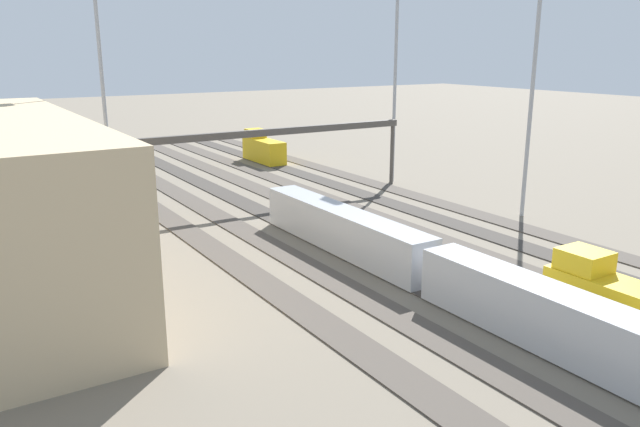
# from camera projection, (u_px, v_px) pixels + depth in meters

# --- Properties ---
(ground_plane) EXTENTS (400.00, 400.00, 0.00)m
(ground_plane) POSITION_uv_depth(u_px,v_px,m) (340.00, 223.00, 66.48)
(ground_plane) COLOR #756B5B
(track_bed_0) EXTENTS (140.00, 2.80, 0.12)m
(track_bed_0) POSITION_uv_depth(u_px,v_px,m) (445.00, 205.00, 74.14)
(track_bed_0) COLOR #4C443D
(track_bed_0) RESTS_ON ground_plane
(track_bed_1) EXTENTS (140.00, 2.80, 0.12)m
(track_bed_1) POSITION_uv_depth(u_px,v_px,m) (412.00, 210.00, 71.58)
(track_bed_1) COLOR #3D3833
(track_bed_1) RESTS_ON ground_plane
(track_bed_2) EXTENTS (140.00, 2.80, 0.12)m
(track_bed_2) POSITION_uv_depth(u_px,v_px,m) (377.00, 216.00, 69.02)
(track_bed_2) COLOR #4C443D
(track_bed_2) RESTS_ON ground_plane
(track_bed_3) EXTENTS (140.00, 2.80, 0.12)m
(track_bed_3) POSITION_uv_depth(u_px,v_px,m) (340.00, 223.00, 66.46)
(track_bed_3) COLOR #4C443D
(track_bed_3) RESTS_ON ground_plane
(track_bed_4) EXTENTS (140.00, 2.80, 0.12)m
(track_bed_4) POSITION_uv_depth(u_px,v_px,m) (299.00, 230.00, 63.90)
(track_bed_4) COLOR #3D3833
(track_bed_4) RESTS_ON ground_plane
(track_bed_5) EXTENTS (140.00, 2.80, 0.12)m
(track_bed_5) POSITION_uv_depth(u_px,v_px,m) (255.00, 237.00, 61.34)
(track_bed_5) COLOR #4C443D
(track_bed_5) RESTS_ON ground_plane
(track_bed_6) EXTENTS (140.00, 2.80, 0.12)m
(track_bed_6) POSITION_uv_depth(u_px,v_px,m) (208.00, 245.00, 58.78)
(track_bed_6) COLOR #4C443D
(track_bed_6) RESTS_ON ground_plane
(train_on_track_3) EXTENTS (10.00, 3.00, 5.00)m
(train_on_track_3) POSITION_uv_depth(u_px,v_px,m) (618.00, 306.00, 39.75)
(train_on_track_3) COLOR gold
(train_on_track_3) RESTS_ON ground_plane
(train_on_track_4) EXTENTS (47.20, 3.00, 3.80)m
(train_on_track_4) POSITION_uv_depth(u_px,v_px,m) (432.00, 268.00, 47.01)
(train_on_track_4) COLOR #B7BABF
(train_on_track_4) RESTS_ON ground_plane
(train_on_track_1) EXTENTS (10.00, 3.00, 5.00)m
(train_on_track_1) POSITION_uv_depth(u_px,v_px,m) (263.00, 149.00, 101.85)
(train_on_track_1) COLOR gold
(train_on_track_1) RESTS_ON ground_plane
(light_mast_0) EXTENTS (2.80, 0.70, 27.84)m
(light_mast_0) POSITION_uv_depth(u_px,v_px,m) (536.00, 52.00, 65.02)
(light_mast_0) COLOR #9EA0A5
(light_mast_0) RESTS_ON ground_plane
(light_mast_1) EXTENTS (2.80, 0.70, 26.65)m
(light_mast_1) POSITION_uv_depth(u_px,v_px,m) (100.00, 58.00, 69.27)
(light_mast_1) COLOR #9EA0A5
(light_mast_1) RESTS_ON ground_plane
(light_mast_2) EXTENTS (2.80, 0.70, 30.62)m
(light_mast_2) POSITION_uv_depth(u_px,v_px,m) (396.00, 40.00, 82.74)
(light_mast_2) COLOR #9EA0A5
(light_mast_2) RESTS_ON ground_plane
(signal_gantry) EXTENTS (0.70, 35.00, 8.80)m
(signal_gantry) POSITION_uv_depth(u_px,v_px,m) (281.00, 138.00, 75.08)
(signal_gantry) COLOR #4C4742
(signal_gantry) RESTS_ON ground_plane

